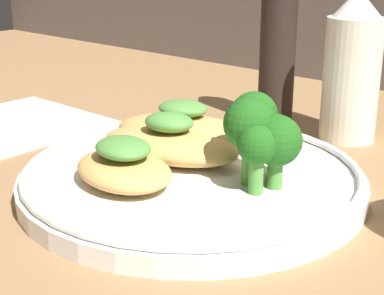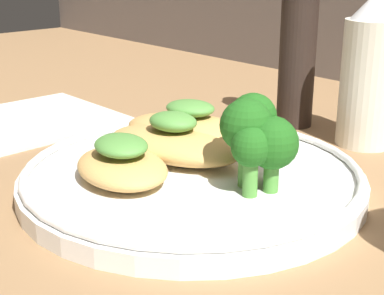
{
  "view_description": "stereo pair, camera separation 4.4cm",
  "coord_description": "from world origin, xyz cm",
  "px_view_note": "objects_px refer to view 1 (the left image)",
  "views": [
    {
      "loc": [
        27.93,
        -31.07,
        17.82
      ],
      "look_at": [
        0.0,
        0.0,
        3.4
      ],
      "focal_mm": 55.0,
      "sensor_mm": 36.0,
      "label": 1
    },
    {
      "loc": [
        31.05,
        -27.95,
        17.82
      ],
      "look_at": [
        0.0,
        0.0,
        3.4
      ],
      "focal_mm": 55.0,
      "sensor_mm": 36.0,
      "label": 2
    }
  ],
  "objects_px": {
    "plate": "(192,177)",
    "sauce_bottle": "(352,70)",
    "broccoli_bunch": "(262,133)",
    "pepper_grinder": "(278,51)"
  },
  "relations": [
    {
      "from": "plate",
      "to": "sauce_bottle",
      "type": "height_order",
      "value": "sauce_bottle"
    },
    {
      "from": "plate",
      "to": "broccoli_bunch",
      "type": "height_order",
      "value": "broccoli_bunch"
    },
    {
      "from": "broccoli_bunch",
      "to": "pepper_grinder",
      "type": "xyz_separation_m",
      "value": [
        -0.11,
        0.18,
        0.02
      ]
    },
    {
      "from": "plate",
      "to": "sauce_bottle",
      "type": "xyz_separation_m",
      "value": [
        0.03,
        0.19,
        0.06
      ]
    },
    {
      "from": "broccoli_bunch",
      "to": "sauce_bottle",
      "type": "distance_m",
      "value": 0.18
    },
    {
      "from": "sauce_bottle",
      "to": "plate",
      "type": "bearing_deg",
      "value": -98.03
    },
    {
      "from": "broccoli_bunch",
      "to": "pepper_grinder",
      "type": "distance_m",
      "value": 0.21
    },
    {
      "from": "sauce_bottle",
      "to": "pepper_grinder",
      "type": "relative_size",
      "value": 0.86
    },
    {
      "from": "broccoli_bunch",
      "to": "sauce_bottle",
      "type": "xyz_separation_m",
      "value": [
        -0.02,
        0.18,
        0.02
      ]
    },
    {
      "from": "sauce_bottle",
      "to": "broccoli_bunch",
      "type": "bearing_deg",
      "value": -82.09
    }
  ]
}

